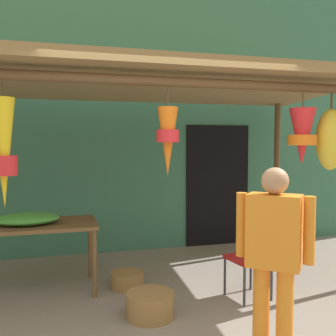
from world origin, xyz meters
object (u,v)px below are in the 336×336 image
(display_table, at_px, (30,230))
(vendor_in_orange, at_px, (274,249))
(flower_heap_on_table, at_px, (28,219))
(wicker_basket_by_table, at_px, (150,305))
(folding_chair, at_px, (254,252))
(wicker_basket_spare, at_px, (127,280))

(display_table, height_order, vendor_in_orange, vendor_in_orange)
(flower_heap_on_table, height_order, wicker_basket_by_table, flower_heap_on_table)
(folding_chair, bearing_deg, vendor_in_orange, -111.46)
(flower_heap_on_table, relative_size, wicker_basket_spare, 1.81)
(wicker_basket_spare, relative_size, vendor_in_orange, 0.26)
(wicker_basket_by_table, bearing_deg, vendor_in_orange, -53.81)
(vendor_in_orange, bearing_deg, display_table, 133.59)
(display_table, bearing_deg, vendor_in_orange, -46.41)
(flower_heap_on_table, bearing_deg, vendor_in_orange, -45.63)
(flower_heap_on_table, xyz_separation_m, folding_chair, (2.40, -0.75, -0.36))
(flower_heap_on_table, height_order, vendor_in_orange, vendor_in_orange)
(wicker_basket_by_table, bearing_deg, display_table, 139.68)
(folding_chair, bearing_deg, display_table, 161.85)
(flower_heap_on_table, xyz_separation_m, wicker_basket_spare, (1.10, -0.11, -0.77))
(wicker_basket_by_table, distance_m, wicker_basket_spare, 0.85)
(folding_chair, relative_size, wicker_basket_spare, 2.14)
(wicker_basket_by_table, bearing_deg, wicker_basket_spare, 95.89)
(display_table, bearing_deg, wicker_basket_by_table, -40.32)
(wicker_basket_by_table, relative_size, vendor_in_orange, 0.31)
(folding_chair, xyz_separation_m, wicker_basket_spare, (-1.31, 0.64, -0.41))
(display_table, relative_size, vendor_in_orange, 0.97)
(display_table, bearing_deg, folding_chair, -18.15)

